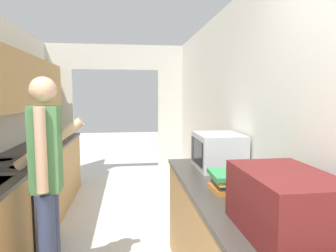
{
  "coord_description": "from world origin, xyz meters",
  "views": [
    {
      "loc": [
        0.21,
        -0.73,
        1.59
      ],
      "look_at": [
        0.65,
        2.5,
        1.25
      ],
      "focal_mm": 32.0,
      "sensor_mm": 36.0,
      "label": 1
    }
  ],
  "objects_px": {
    "microwave": "(218,151)",
    "book_stack": "(228,181)",
    "range_oven": "(13,209)",
    "suitcase": "(285,204)",
    "knife": "(33,150)",
    "person": "(47,181)"
  },
  "relations": [
    {
      "from": "microwave",
      "to": "knife",
      "type": "distance_m",
      "value": 2.22
    },
    {
      "from": "person",
      "to": "suitcase",
      "type": "distance_m",
      "value": 1.71
    },
    {
      "from": "suitcase",
      "to": "knife",
      "type": "bearing_deg",
      "value": 127.34
    },
    {
      "from": "range_oven",
      "to": "suitcase",
      "type": "bearing_deg",
      "value": -43.55
    },
    {
      "from": "range_oven",
      "to": "suitcase",
      "type": "height_order",
      "value": "suitcase"
    },
    {
      "from": "knife",
      "to": "person",
      "type": "bearing_deg",
      "value": -103.92
    },
    {
      "from": "range_oven",
      "to": "microwave",
      "type": "relative_size",
      "value": 2.17
    },
    {
      "from": "range_oven",
      "to": "person",
      "type": "xyz_separation_m",
      "value": [
        0.52,
        -0.7,
        0.46
      ]
    },
    {
      "from": "book_stack",
      "to": "knife",
      "type": "relative_size",
      "value": 0.96
    },
    {
      "from": "microwave",
      "to": "knife",
      "type": "relative_size",
      "value": 1.57
    },
    {
      "from": "person",
      "to": "suitcase",
      "type": "bearing_deg",
      "value": -131.08
    },
    {
      "from": "range_oven",
      "to": "knife",
      "type": "distance_m",
      "value": 0.8
    },
    {
      "from": "suitcase",
      "to": "knife",
      "type": "height_order",
      "value": "suitcase"
    },
    {
      "from": "book_stack",
      "to": "knife",
      "type": "bearing_deg",
      "value": 135.96
    },
    {
      "from": "book_stack",
      "to": "range_oven",
      "type": "bearing_deg",
      "value": 149.0
    },
    {
      "from": "person",
      "to": "range_oven",
      "type": "bearing_deg",
      "value": 33.45
    },
    {
      "from": "suitcase",
      "to": "microwave",
      "type": "distance_m",
      "value": 1.31
    },
    {
      "from": "range_oven",
      "to": "knife",
      "type": "height_order",
      "value": "range_oven"
    },
    {
      "from": "microwave",
      "to": "book_stack",
      "type": "distance_m",
      "value": 0.65
    },
    {
      "from": "book_stack",
      "to": "knife",
      "type": "height_order",
      "value": "book_stack"
    },
    {
      "from": "suitcase",
      "to": "book_stack",
      "type": "height_order",
      "value": "suitcase"
    },
    {
      "from": "suitcase",
      "to": "book_stack",
      "type": "bearing_deg",
      "value": 93.64
    }
  ]
}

